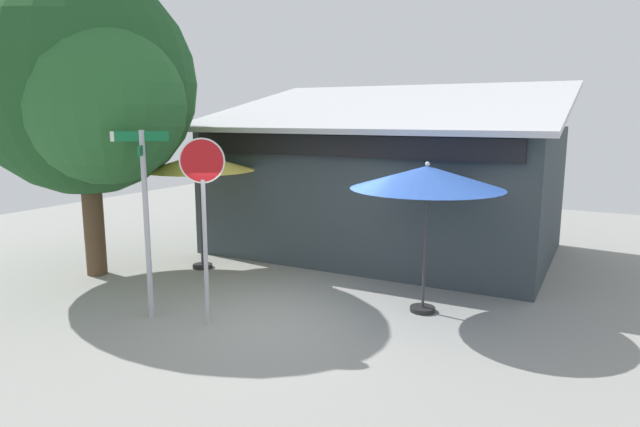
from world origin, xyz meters
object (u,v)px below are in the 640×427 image
(street_sign_post, at_px, (145,206))
(patio_umbrella_royal_blue_center, at_px, (427,178))
(shade_tree, at_px, (88,88))
(stop_sign, at_px, (203,199))
(patio_umbrella_mustard_left, at_px, (199,163))

(street_sign_post, height_order, patio_umbrella_royal_blue_center, street_sign_post)
(patio_umbrella_royal_blue_center, xyz_separation_m, shade_tree, (-6.67, -1.20, 1.58))
(street_sign_post, bearing_deg, patio_umbrella_royal_blue_center, 30.82)
(street_sign_post, relative_size, shade_tree, 0.50)
(street_sign_post, distance_m, stop_sign, 1.11)
(street_sign_post, height_order, shade_tree, shade_tree)
(stop_sign, bearing_deg, street_sign_post, -170.31)
(street_sign_post, xyz_separation_m, shade_tree, (-2.63, 1.21, 2.00))
(shade_tree, bearing_deg, patio_umbrella_mustard_left, 48.02)
(street_sign_post, relative_size, patio_umbrella_royal_blue_center, 1.20)
(patio_umbrella_royal_blue_center, height_order, shade_tree, shade_tree)
(street_sign_post, relative_size, patio_umbrella_mustard_left, 1.20)
(patio_umbrella_mustard_left, xyz_separation_m, patio_umbrella_royal_blue_center, (5.24, -0.38, -0.01))
(stop_sign, bearing_deg, patio_umbrella_mustard_left, 131.35)
(patio_umbrella_mustard_left, bearing_deg, street_sign_post, -66.49)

